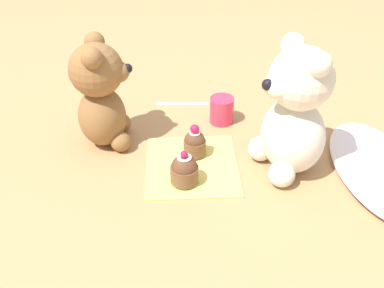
% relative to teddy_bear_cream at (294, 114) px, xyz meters
% --- Properties ---
extents(ground_plane, '(4.00, 4.00, 0.00)m').
position_rel_teddy_bear_cream_xyz_m(ground_plane, '(-0.01, -0.19, -0.13)').
color(ground_plane, tan).
extents(knitted_placemat, '(0.20, 0.19, 0.01)m').
position_rel_teddy_bear_cream_xyz_m(knitted_placemat, '(-0.01, -0.19, -0.13)').
color(knitted_placemat, '#E0D166').
rests_on(knitted_placemat, ground_plane).
extents(tulle_cloth, '(0.34, 0.17, 0.02)m').
position_rel_teddy_bear_cream_xyz_m(tulle_cloth, '(0.03, 0.18, -0.12)').
color(tulle_cloth, silver).
rests_on(tulle_cloth, ground_plane).
extents(teddy_bear_cream, '(0.17, 0.16, 0.27)m').
position_rel_teddy_bear_cream_xyz_m(teddy_bear_cream, '(0.00, 0.00, 0.00)').
color(teddy_bear_cream, silver).
rests_on(teddy_bear_cream, ground_plane).
extents(teddy_bear_tan, '(0.12, 0.13, 0.24)m').
position_rel_teddy_bear_cream_xyz_m(teddy_bear_tan, '(-0.11, -0.38, -0.01)').
color(teddy_bear_tan, olive).
rests_on(teddy_bear_tan, ground_plane).
extents(cupcake_near_cream_bear, '(0.05, 0.05, 0.07)m').
position_rel_teddy_bear_cream_xyz_m(cupcake_near_cream_bear, '(-0.05, -0.19, -0.10)').
color(cupcake_near_cream_bear, brown).
rests_on(cupcake_near_cream_bear, knitted_placemat).
extents(cupcake_near_tan_bear, '(0.05, 0.05, 0.07)m').
position_rel_teddy_bear_cream_xyz_m(cupcake_near_tan_bear, '(0.04, -0.21, -0.10)').
color(cupcake_near_tan_bear, brown).
rests_on(cupcake_near_tan_bear, knitted_placemat).
extents(juice_glass, '(0.06, 0.06, 0.06)m').
position_rel_teddy_bear_cream_xyz_m(juice_glass, '(-0.18, -0.11, -0.10)').
color(juice_glass, '#DB3356').
rests_on(juice_glass, ground_plane).
extents(teaspoon, '(0.02, 0.13, 0.01)m').
position_rel_teddy_bear_cream_xyz_m(teaspoon, '(-0.26, -0.20, -0.13)').
color(teaspoon, silver).
rests_on(teaspoon, ground_plane).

